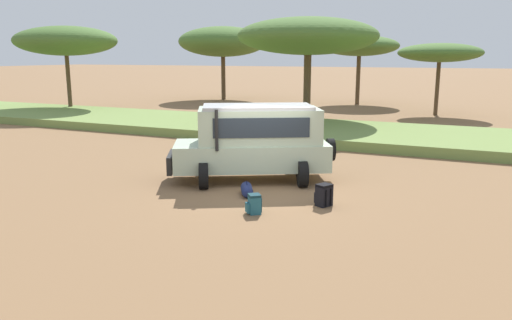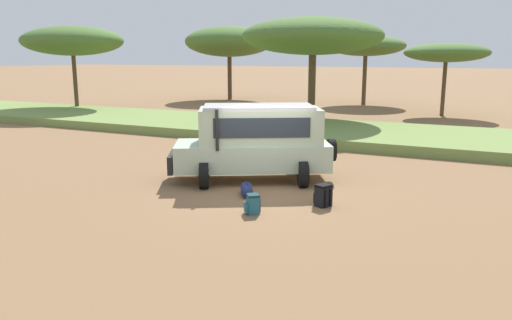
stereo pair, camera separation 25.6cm
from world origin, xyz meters
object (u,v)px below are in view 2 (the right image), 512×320
at_px(safari_vehicle, 256,141).
at_px(acacia_tree_centre_back, 366,46).
at_px(backpack_cluster_center, 323,196).
at_px(backpack_beside_front_wheel, 253,204).
at_px(acacia_tree_far_left, 72,41).
at_px(acacia_tree_left_mid, 229,42).
at_px(duffel_bag_low_black_case, 247,190).
at_px(acacia_tree_right_mid, 313,36).
at_px(acacia_tree_far_right, 446,53).

xyz_separation_m(safari_vehicle, acacia_tree_centre_back, (-2.97, 26.95, 3.43)).
height_order(backpack_cluster_center, acacia_tree_centre_back, acacia_tree_centre_back).
bearing_deg(acacia_tree_centre_back, backpack_beside_front_wheel, -81.64).
bearing_deg(backpack_cluster_center, safari_vehicle, 147.66).
distance_m(acacia_tree_far_left, acacia_tree_left_mid, 14.86).
bearing_deg(duffel_bag_low_black_case, acacia_tree_right_mid, 102.25).
height_order(acacia_tree_far_left, acacia_tree_far_right, acacia_tree_far_left).
xyz_separation_m(backpack_cluster_center, acacia_tree_right_mid, (-5.52, 14.76, 4.73)).
bearing_deg(backpack_beside_front_wheel, duffel_bag_low_black_case, 121.59).
bearing_deg(backpack_cluster_center, acacia_tree_centre_back, 101.51).
bearing_deg(acacia_tree_far_right, duffel_bag_low_black_case, -97.68).
relative_size(backpack_beside_front_wheel, acacia_tree_left_mid, 0.06).
bearing_deg(acacia_tree_right_mid, acacia_tree_far_left, -177.89).
height_order(safari_vehicle, backpack_cluster_center, safari_vehicle).
relative_size(acacia_tree_far_left, acacia_tree_centre_back, 1.11).
bearing_deg(acacia_tree_centre_back, duffel_bag_low_black_case, -83.00).
xyz_separation_m(acacia_tree_centre_back, acacia_tree_right_mid, (0.34, -14.01, 0.29)).
bearing_deg(duffel_bag_low_black_case, backpack_cluster_center, -1.90).
distance_m(acacia_tree_right_mid, acacia_tree_far_right, 10.66).
distance_m(duffel_bag_low_black_case, acacia_tree_far_left, 25.34).
bearing_deg(backpack_cluster_center, acacia_tree_left_mid, 122.74).
xyz_separation_m(backpack_beside_front_wheel, duffel_bag_low_black_case, (-0.91, 1.48, -0.08)).
bearing_deg(acacia_tree_far_right, safari_vehicle, -99.73).
relative_size(safari_vehicle, acacia_tree_right_mid, 0.63).
xyz_separation_m(backpack_cluster_center, duffel_bag_low_black_case, (-2.33, 0.08, -0.13)).
bearing_deg(safari_vehicle, acacia_tree_far_right, 80.27).
relative_size(duffel_bag_low_black_case, acacia_tree_left_mid, 0.10).
relative_size(backpack_beside_front_wheel, backpack_cluster_center, 0.85).
xyz_separation_m(duffel_bag_low_black_case, acacia_tree_far_left, (-20.54, 14.05, 4.79)).
bearing_deg(acacia_tree_far_right, backpack_beside_front_wheel, -95.15).
bearing_deg(backpack_beside_front_wheel, acacia_tree_left_mid, 119.44).
height_order(safari_vehicle, acacia_tree_far_right, acacia_tree_far_right).
relative_size(backpack_cluster_center, duffel_bag_low_black_case, 0.72).
distance_m(backpack_beside_front_wheel, acacia_tree_far_left, 26.89).
xyz_separation_m(acacia_tree_left_mid, acacia_tree_far_right, (18.93, -4.91, -1.04)).
relative_size(backpack_cluster_center, acacia_tree_far_left, 0.08).
xyz_separation_m(acacia_tree_far_left, acacia_tree_left_mid, (4.74, 14.09, 0.23)).
xyz_separation_m(backpack_cluster_center, acacia_tree_far_left, (-22.87, 14.12, 4.66)).
relative_size(backpack_beside_front_wheel, duffel_bag_low_black_case, 0.61).
relative_size(duffel_bag_low_black_case, acacia_tree_right_mid, 0.10).
distance_m(backpack_cluster_center, acacia_tree_far_right, 23.63).
distance_m(backpack_beside_front_wheel, acacia_tree_left_mid, 34.35).
xyz_separation_m(duffel_bag_low_black_case, acacia_tree_right_mid, (-3.19, 14.69, 4.86)).
bearing_deg(backpack_beside_front_wheel, acacia_tree_far_left, 144.11).
xyz_separation_m(duffel_bag_low_black_case, acacia_tree_far_right, (3.13, 23.23, 3.98)).
height_order(safari_vehicle, acacia_tree_centre_back, acacia_tree_centre_back).
bearing_deg(acacia_tree_far_left, backpack_beside_front_wheel, -35.89).
height_order(acacia_tree_right_mid, acacia_tree_far_right, acacia_tree_right_mid).
relative_size(backpack_cluster_center, acacia_tree_centre_back, 0.09).
height_order(backpack_beside_front_wheel, acacia_tree_right_mid, acacia_tree_right_mid).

